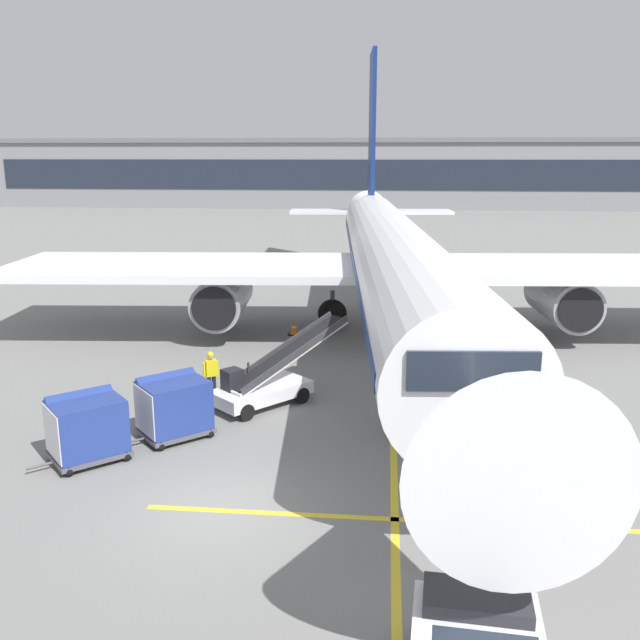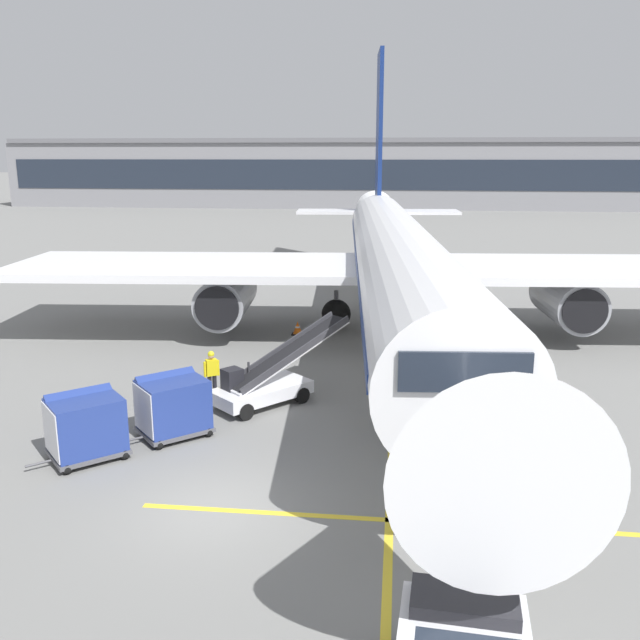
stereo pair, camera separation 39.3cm
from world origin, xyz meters
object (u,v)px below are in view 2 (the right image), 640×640
parked_airplane (395,258)px  baggage_cart_second (85,425)px  belt_loader (267,381)px  baggage_cart_lead (172,404)px  safety_cone_engine_keepout (298,328)px  ground_crew_by_carts (212,371)px  ground_crew_by_loader (184,399)px

parked_airplane → baggage_cart_second: 17.32m
belt_loader → baggage_cart_lead: bearing=-127.5°
safety_cone_engine_keepout → parked_airplane: bearing=8.6°
baggage_cart_second → baggage_cart_lead: bearing=43.5°
parked_airplane → ground_crew_by_carts: (-6.26, -9.73, -2.68)m
ground_crew_by_loader → belt_loader: bearing=50.0°
baggage_cart_lead → ground_crew_by_carts: bearing=84.5°
parked_airplane → ground_crew_by_loader: (-6.38, -12.53, -2.68)m
baggage_cart_lead → baggage_cart_second: same height
baggage_cart_lead → baggage_cart_second: bearing=-136.5°
baggage_cart_lead → ground_crew_by_carts: baggage_cart_lead is taller
parked_airplane → ground_crew_by_carts: size_ratio=26.50×
belt_loader → ground_crew_by_carts: (-2.03, 0.24, 0.18)m
belt_loader → safety_cone_engine_keepout: bearing=92.0°
parked_airplane → baggage_cart_lead: size_ratio=18.03×
baggage_cart_second → ground_crew_by_loader: size_ratio=1.47×
belt_loader → baggage_cart_second: 6.49m
belt_loader → ground_crew_by_loader: belt_loader is taller
baggage_cart_lead → safety_cone_engine_keepout: baggage_cart_lead is taller
parked_airplane → safety_cone_engine_keepout: (-4.55, -0.69, -3.37)m
ground_crew_by_loader → baggage_cart_second: bearing=-132.5°
ground_crew_by_carts → safety_cone_engine_keepout: bearing=79.3°
baggage_cart_lead → ground_crew_by_carts: (0.32, 3.30, -0.00)m
ground_crew_by_loader → baggage_cart_lead: bearing=-111.7°
belt_loader → baggage_cart_second: belt_loader is taller
baggage_cart_lead → ground_crew_by_carts: 3.31m
parked_airplane → ground_crew_by_carts: 11.88m
baggage_cart_lead → ground_crew_by_loader: bearing=68.3°
parked_airplane → safety_cone_engine_keepout: parked_airplane is taller
parked_airplane → baggage_cart_second: (-8.50, -14.85, -2.68)m
ground_crew_by_loader → safety_cone_engine_keepout: ground_crew_by_loader is taller
baggage_cart_second → ground_crew_by_carts: bearing=66.3°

